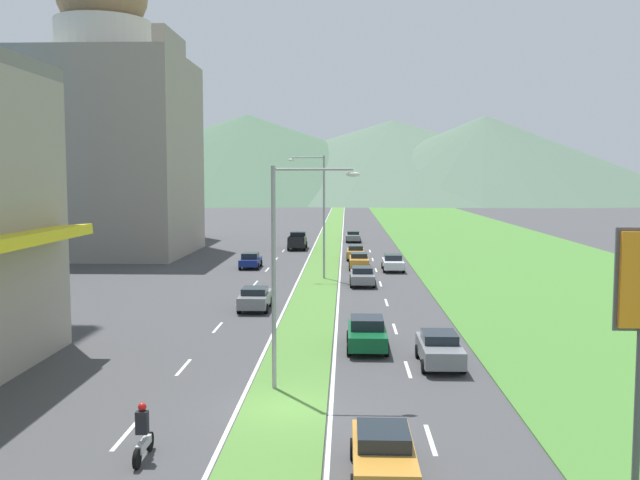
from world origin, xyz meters
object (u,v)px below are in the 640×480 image
object	(u,v)px
car_1	(359,261)
car_2	(440,348)
street_lamp_mid	(320,209)
car_8	(393,262)
car_3	(356,252)
street_lamp_near	(284,260)
car_9	(367,333)
car_4	(251,260)
motorcycle_rider	(143,436)
car_7	(255,298)
pickup_truck_0	(298,241)
car_5	(362,276)
car_0	(383,453)
car_6	(353,236)

from	to	relation	value
car_1	car_2	world-z (taller)	car_1
street_lamp_mid	car_8	bearing A→B (deg)	40.53
car_1	car_3	world-z (taller)	car_1
street_lamp_near	car_9	world-z (taller)	street_lamp_near
car_4	motorcycle_rider	xyz separation A→B (m)	(2.91, -45.88, -0.00)
street_lamp_mid	car_7	bearing A→B (deg)	-104.66
pickup_truck_0	car_5	bearing A→B (deg)	-165.82
car_3	motorcycle_rider	bearing A→B (deg)	-7.71
pickup_truck_0	motorcycle_rider	distance (m)	64.05
street_lamp_mid	car_0	distance (m)	40.44
car_1	motorcycle_rider	xyz separation A→B (m)	(-7.42, -45.68, -0.04)
car_6	car_5	bearing A→B (deg)	0.55
car_0	car_6	size ratio (longest dim) A/B	0.89
street_lamp_near	car_8	distance (m)	38.11
street_lamp_mid	car_4	bearing A→B (deg)	135.12
motorcycle_rider	car_6	bearing A→B (deg)	-5.52
car_4	pickup_truck_0	size ratio (longest dim) A/B	0.74
car_3	car_4	distance (m)	12.45
car_2	pickup_truck_0	xyz separation A→B (m)	(-10.17, 52.68, 0.20)
street_lamp_mid	car_3	distance (m)	15.42
car_3	car_8	world-z (taller)	same
car_1	car_2	bearing A→B (deg)	5.15
street_lamp_near	car_7	xyz separation A→B (m)	(-3.44, 17.32, -4.53)
pickup_truck_0	car_8	bearing A→B (deg)	-152.36
car_4	car_7	distance (m)	21.43
car_3	motorcycle_rider	distance (m)	53.63
car_4	car_5	size ratio (longest dim) A/B	0.85
car_9	car_0	bearing A→B (deg)	0.11
car_4	car_8	world-z (taller)	car_8
car_2	car_5	size ratio (longest dim) A/B	0.94
pickup_truck_0	car_1	bearing A→B (deg)	-158.92
car_8	pickup_truck_0	size ratio (longest dim) A/B	0.87
street_lamp_near	car_9	xyz separation A→B (m)	(3.56, 7.01, -4.51)
car_2	car_7	xyz separation A→B (m)	(-10.25, 13.32, -0.01)
motorcycle_rider	car_0	bearing A→B (deg)	-97.59
car_0	car_7	world-z (taller)	car_7
car_6	car_7	size ratio (longest dim) A/B	1.14
car_6	pickup_truck_0	bearing A→B (deg)	-34.69
street_lamp_mid	car_5	size ratio (longest dim) A/B	2.21
car_0	car_9	xyz separation A→B (m)	(-0.03, 15.33, 0.08)
car_3	car_9	bearing A→B (deg)	0.09
car_1	car_4	xyz separation A→B (m)	(-10.33, 0.19, -0.04)
car_2	car_4	distance (m)	37.03
car_3	car_0	bearing A→B (deg)	0.10
car_0	car_5	xyz separation A→B (m)	(0.22, 36.66, 0.03)
street_lamp_mid	car_9	world-z (taller)	street_lamp_mid
car_0	pickup_truck_0	size ratio (longest dim) A/B	0.79
car_7	car_1	bearing A→B (deg)	-18.82
street_lamp_near	motorcycle_rider	xyz separation A→B (m)	(-3.70, -7.36, -4.56)
car_1	car_9	distance (m)	31.32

